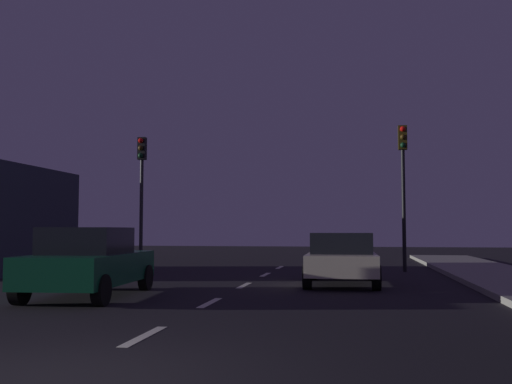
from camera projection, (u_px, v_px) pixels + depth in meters
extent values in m
plane|color=black|center=(217.00, 299.00, 12.50)|extent=(80.00, 80.00, 0.00)
cube|color=silver|center=(144.00, 336.00, 8.18)|extent=(0.16, 1.60, 0.01)
cube|color=silver|center=(210.00, 303.00, 11.91)|extent=(0.16, 1.60, 0.01)
cube|color=silver|center=(244.00, 285.00, 15.65)|extent=(0.16, 1.60, 0.01)
cube|color=silver|center=(265.00, 275.00, 19.39)|extent=(0.16, 1.60, 0.01)
cube|color=silver|center=(280.00, 267.00, 23.12)|extent=(0.16, 1.60, 0.01)
cylinder|color=#2D2D30|center=(141.00, 202.00, 22.64)|extent=(0.14, 0.14, 5.23)
cube|color=black|center=(142.00, 149.00, 22.79)|extent=(0.32, 0.24, 0.90)
sphere|color=red|center=(141.00, 141.00, 22.65)|extent=(0.20, 0.20, 0.20)
sphere|color=#3F2D0C|center=(141.00, 148.00, 22.63)|extent=(0.20, 0.20, 0.20)
sphere|color=#0C3319|center=(141.00, 156.00, 22.61)|extent=(0.20, 0.20, 0.20)
cylinder|color=black|center=(404.00, 198.00, 20.94)|extent=(0.14, 0.14, 5.39)
cube|color=#382D0C|center=(403.00, 138.00, 21.09)|extent=(0.32, 0.24, 0.90)
sphere|color=red|center=(403.00, 129.00, 20.95)|extent=(0.20, 0.20, 0.20)
sphere|color=#3F2D0C|center=(403.00, 137.00, 20.93)|extent=(0.20, 0.20, 0.20)
sphere|color=#0C3319|center=(403.00, 145.00, 20.91)|extent=(0.20, 0.20, 0.20)
cube|color=beige|center=(342.00, 263.00, 15.94)|extent=(1.93, 3.97, 0.56)
cube|color=black|center=(341.00, 243.00, 15.78)|extent=(1.67, 1.80, 0.57)
cylinder|color=black|center=(313.00, 269.00, 17.46)|extent=(0.23, 0.64, 0.64)
cylinder|color=black|center=(371.00, 270.00, 17.19)|extent=(0.23, 0.64, 0.64)
cylinder|color=black|center=(307.00, 277.00, 14.66)|extent=(0.23, 0.64, 0.64)
cylinder|color=black|center=(376.00, 278.00, 14.39)|extent=(0.23, 0.64, 0.64)
cube|color=#0F4C2D|center=(90.00, 268.00, 13.01)|extent=(2.12, 4.27, 0.67)
cube|color=black|center=(87.00, 241.00, 12.84)|extent=(1.74, 1.98, 0.59)
cylinder|color=black|center=(81.00, 277.00, 14.58)|extent=(0.26, 0.65, 0.64)
cylinder|color=black|center=(146.00, 278.00, 14.42)|extent=(0.26, 0.65, 0.64)
cylinder|color=black|center=(20.00, 289.00, 11.56)|extent=(0.26, 0.65, 0.64)
cylinder|color=black|center=(101.00, 290.00, 11.39)|extent=(0.26, 0.65, 0.64)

